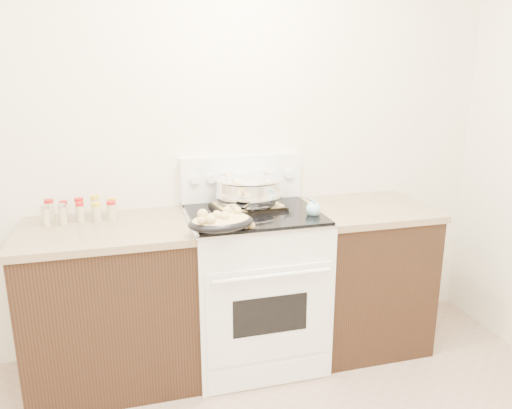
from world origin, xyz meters
name	(u,v)px	position (x,y,z in m)	size (l,w,h in m)	color
room_shell	(267,87)	(0.00, 0.00, 1.70)	(4.10, 3.60, 2.75)	white
counter_left	(112,304)	(-0.48, 1.43, 0.46)	(0.93, 0.67, 0.92)	black
counter_right	(363,274)	(1.08, 1.43, 0.46)	(0.73, 0.67, 0.92)	black
kitchen_range	(254,283)	(0.35, 1.42, 0.49)	(0.78, 0.73, 1.22)	white
mixing_bowl	(249,192)	(0.35, 1.53, 1.04)	(0.44, 0.44, 0.24)	silver
roasting_pan	(220,221)	(0.10, 1.14, 0.99)	(0.38, 0.30, 0.11)	black
baking_sheet	(248,206)	(0.33, 1.49, 0.96)	(0.44, 0.33, 0.06)	black
wooden_spoon	(249,224)	(0.26, 1.17, 0.95)	(0.04, 0.26, 0.04)	#9C7B47
blue_ladle	(313,208)	(0.66, 1.28, 0.98)	(0.11, 0.28, 0.11)	#95CADF
spice_jars	(81,210)	(-0.61, 1.59, 0.98)	(0.40, 0.15, 0.13)	#BFB28C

